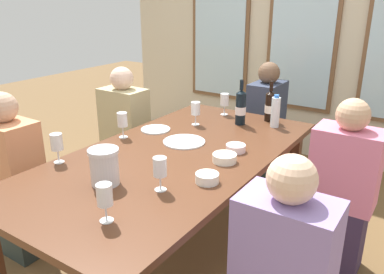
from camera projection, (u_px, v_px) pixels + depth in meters
ground_plane at (176, 255)px, 2.62m from camera, size 12.00×12.00×0.00m
back_wall_with_windows at (305, 17)px, 3.87m from camera, size 4.27×0.10×2.90m
dining_table at (175, 164)px, 2.39m from camera, size 1.07×2.11×0.74m
white_plate_0 at (184, 142)px, 2.55m from camera, size 0.28×0.28×0.01m
white_plate_1 at (156, 129)px, 2.78m from camera, size 0.21×0.21×0.01m
metal_pitcher at (104, 166)px, 1.96m from camera, size 0.16×0.16×0.19m
wine_bottle_0 at (241, 107)px, 2.87m from camera, size 0.08×0.08×0.34m
wine_bottle_1 at (270, 106)px, 2.95m from camera, size 0.08×0.08×0.31m
tasting_bowl_0 at (225, 158)px, 2.24m from camera, size 0.14×0.14×0.05m
tasting_bowl_1 at (236, 148)px, 2.39m from camera, size 0.12×0.12×0.04m
tasting_bowl_2 at (207, 178)px, 2.00m from camera, size 0.12×0.12×0.05m
water_bottle at (275, 112)px, 2.81m from camera, size 0.06×0.06×0.24m
wine_glass_0 at (105, 196)px, 1.62m from camera, size 0.07×0.07×0.17m
wine_glass_1 at (160, 169)px, 1.88m from camera, size 0.07×0.07×0.17m
wine_glass_2 at (225, 100)px, 3.10m from camera, size 0.07×0.07×0.17m
wine_glass_3 at (57, 143)px, 2.20m from camera, size 0.07×0.07×0.17m
wine_glass_4 at (122, 121)px, 2.60m from camera, size 0.07×0.07×0.17m
wine_glass_5 at (196, 109)px, 2.86m from camera, size 0.07×0.07×0.17m
seated_person_0 at (14, 181)px, 2.49m from camera, size 0.38×0.24×1.11m
seated_person_2 at (125, 135)px, 3.31m from camera, size 0.38×0.24×1.11m
seated_person_3 at (342, 192)px, 2.35m from camera, size 0.38×0.24×1.11m
seated_person_4 at (265, 126)px, 3.53m from camera, size 0.24×0.38×1.11m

